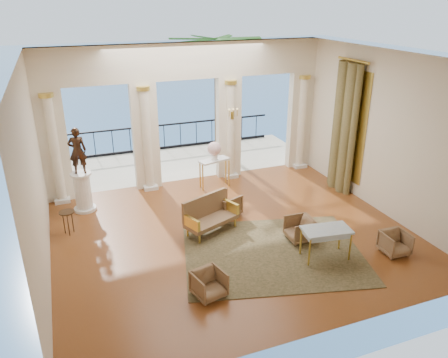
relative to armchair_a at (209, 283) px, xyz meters
name	(u,v)px	position (x,y,z in m)	size (l,w,h in m)	color
floor	(232,233)	(1.42, 2.22, -0.31)	(9.00, 9.00, 0.00)	#46230F
room_walls	(253,141)	(1.42, 1.10, 2.56)	(9.00, 9.00, 9.00)	beige
arcade	(188,105)	(1.42, 6.04, 2.27)	(9.00, 0.56, 4.50)	#F7EDCD
terrace	(175,163)	(1.42, 8.02, -0.36)	(10.00, 3.60, 0.10)	beige
balustrade	(164,139)	(1.42, 9.62, 0.09)	(9.00, 0.06, 1.03)	black
palm_tree	(217,45)	(3.42, 8.82, 3.78)	(2.00, 2.00, 4.50)	#4C3823
sea	(83,81)	(1.42, 62.22, -6.31)	(160.00, 160.00, 0.00)	#326497
curtain	(344,128)	(5.70, 3.72, 1.70)	(0.33, 1.40, 4.09)	brown
window_frame	(349,125)	(5.89, 3.72, 1.79)	(0.04, 1.60, 3.40)	gold
wall_sconce	(232,115)	(2.82, 5.72, 1.91)	(0.30, 0.11, 0.33)	gold
rug	(273,252)	(1.98, 1.00, -0.30)	(4.24, 3.30, 0.02)	#2D2E19
armchair_a	(209,283)	(0.00, 0.00, 0.00)	(0.61, 0.57, 0.63)	#4D3922
armchair_b	(395,242)	(4.72, -0.07, 0.00)	(0.61, 0.57, 0.62)	#4D3922
armchair_c	(300,228)	(2.91, 1.32, 0.02)	(0.65, 0.61, 0.67)	#4D3922
armchair_d	(226,203)	(1.65, 3.28, 0.04)	(0.70, 0.65, 0.72)	#4D3922
settee	(209,214)	(0.91, 2.60, 0.16)	(1.59, 1.13, 0.97)	#4D3922
game_table	(326,232)	(3.04, 0.39, 0.37)	(1.19, 0.76, 0.77)	#9CB3C8
pedestal	(83,192)	(-2.08, 5.04, 0.24)	(0.63, 0.63, 1.16)	silver
statue	(77,151)	(-2.08, 5.04, 1.51)	(0.48, 0.32, 1.33)	black
console_table	(214,164)	(2.02, 5.27, 0.47)	(1.07, 0.64, 0.95)	silver
urn	(214,150)	(2.02, 5.27, 0.97)	(0.44, 0.44, 0.58)	white
side_table	(67,215)	(-2.58, 3.75, 0.24)	(0.39, 0.39, 0.64)	black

